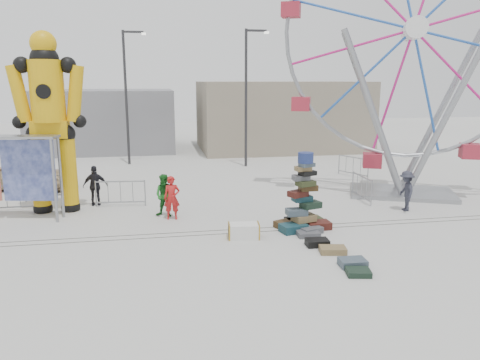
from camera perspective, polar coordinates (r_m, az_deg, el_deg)
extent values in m
plane|color=#9E9E99|center=(15.49, -1.13, -7.25)|extent=(90.00, 90.00, 0.00)
cube|color=#47443F|center=(16.05, -1.47, -6.54)|extent=(40.00, 0.04, 0.01)
cube|color=#47443F|center=(16.43, -1.68, -6.10)|extent=(40.00, 0.04, 0.01)
cube|color=gray|center=(35.76, 4.94, 7.86)|extent=(12.00, 8.00, 5.00)
cube|color=gray|center=(36.74, -16.08, 7.08)|extent=(10.00, 8.00, 4.40)
cylinder|color=#2D2D30|center=(27.96, 0.73, 9.80)|extent=(0.16, 0.16, 8.00)
cube|color=#2D2D30|center=(28.19, 2.01, 17.74)|extent=(1.20, 0.15, 0.12)
cube|color=silver|center=(28.32, 3.25, 17.50)|extent=(0.25, 0.25, 0.12)
cylinder|color=#2D2D30|center=(29.51, -13.70, 9.58)|extent=(0.16, 0.16, 8.00)
cube|color=#2D2D30|center=(29.58, -12.89, 17.20)|extent=(1.20, 0.15, 0.12)
cube|color=silver|center=(29.56, -11.66, 17.06)|extent=(0.25, 0.25, 0.12)
cube|color=#173B45|center=(16.28, 6.51, -5.83)|extent=(1.01, 0.81, 0.29)
cube|color=#451812|center=(16.75, 9.54, -5.44)|extent=(0.86, 0.62, 0.27)
cube|color=#402C14|center=(16.75, 5.63, -5.37)|extent=(0.92, 0.79, 0.24)
cube|color=#2F371B|center=(17.21, 8.59, -4.93)|extent=(0.86, 0.65, 0.27)
cube|color=#505257|center=(16.25, 8.62, -6.05)|extent=(0.88, 0.74, 0.22)
cube|color=black|center=(17.16, 6.78, -4.97)|extent=(0.77, 0.56, 0.24)
cube|color=olive|center=(16.57, 7.79, -4.58)|extent=(0.89, 0.73, 0.24)
cube|color=#404F5C|center=(16.40, 6.92, -3.89)|extent=(0.71, 0.49, 0.22)
cube|color=black|center=(16.54, 8.61, -3.00)|extent=(0.80, 0.66, 0.22)
cube|color=#173B45|center=(16.53, 7.58, -2.23)|extent=(0.72, 0.53, 0.20)
cube|color=#451812|center=(16.34, 7.08, -1.66)|extent=(0.77, 0.67, 0.20)
cube|color=#402C14|center=(16.42, 8.31, -0.92)|extent=(0.62, 0.44, 0.20)
cube|color=#2F371B|center=(16.21, 8.01, -0.40)|extent=(0.72, 0.58, 0.18)
cube|color=#505257|center=(16.24, 7.45, 0.28)|extent=(0.58, 0.41, 0.18)
cube|color=black|center=(16.23, 8.23, 0.84)|extent=(0.65, 0.54, 0.15)
cube|color=olive|center=(16.18, 7.70, 1.38)|extent=(0.57, 0.41, 0.15)
cube|color=#404F5C|center=(16.12, 8.15, 1.85)|extent=(0.59, 0.49, 0.13)
cylinder|color=navy|center=(16.09, 8.01, 2.71)|extent=(0.53, 0.53, 0.35)
sphere|color=black|center=(20.17, -22.87, -3.19)|extent=(0.73, 0.73, 0.73)
cylinder|color=#DBA30B|center=(19.87, -23.20, 0.70)|extent=(0.67, 0.67, 3.08)
sphere|color=black|center=(19.65, -23.58, 5.10)|extent=(0.77, 0.77, 0.77)
sphere|color=black|center=(19.95, -19.91, -3.12)|extent=(0.73, 0.73, 0.73)
cylinder|color=#DBA30B|center=(19.65, -20.20, 0.82)|extent=(0.67, 0.67, 3.08)
sphere|color=black|center=(19.43, -20.53, 5.28)|extent=(0.77, 0.77, 0.77)
cube|color=#DBA30B|center=(19.51, -22.11, 5.75)|extent=(1.35, 0.77, 0.67)
cylinder|color=#DBA30B|center=(19.42, -22.45, 9.98)|extent=(1.25, 1.25, 2.31)
sphere|color=black|center=(19.43, -22.73, 13.38)|extent=(1.06, 1.06, 1.06)
sphere|color=#DBA30B|center=(19.46, -22.87, 15.07)|extent=(0.96, 0.96, 0.96)
sphere|color=black|center=(19.61, -25.07, 12.60)|extent=(0.62, 0.62, 0.62)
cylinder|color=#DBA30B|center=(19.66, -25.34, 9.47)|extent=(0.79, 0.50, 2.17)
sphere|color=black|center=(19.74, -25.33, 6.39)|extent=(0.50, 0.50, 0.50)
sphere|color=black|center=(19.27, -20.25, 13.01)|extent=(0.62, 0.62, 0.62)
cylinder|color=#DBA30B|center=(19.24, -19.45, 9.90)|extent=(0.79, 0.50, 2.17)
sphere|color=black|center=(19.28, -18.94, 6.78)|extent=(0.50, 0.50, 0.50)
cube|color=gray|center=(22.61, 19.09, -1.45)|extent=(5.22, 4.24, 0.18)
cylinder|color=gray|center=(21.15, 16.08, 7.54)|extent=(3.01, 1.45, 7.34)
cylinder|color=gray|center=(21.53, 23.84, 7.05)|extent=(3.01, 1.45, 7.34)
cylinder|color=gray|center=(22.77, 15.83, 7.85)|extent=(3.01, 1.45, 7.34)
cylinder|color=gray|center=(23.12, 23.06, 7.40)|extent=(3.01, 1.45, 7.34)
cylinder|color=white|center=(22.14, 20.42, 16.84)|extent=(1.60, 2.19, 0.90)
torus|color=gray|center=(22.14, 20.42, 16.84)|extent=(10.27, 4.39, 11.04)
cube|color=maroon|center=(22.37, 19.31, 1.70)|extent=(1.06, 1.06, 0.63)
cylinder|color=gray|center=(18.49, -21.35, 0.12)|extent=(0.10, 0.10, 3.12)
cube|color=navy|center=(18.84, -24.37, 1.05)|extent=(1.95, 0.39, 2.29)
cube|color=silver|center=(15.57, 0.47, -6.22)|extent=(1.08, 0.70, 0.48)
cube|color=#2F371B|center=(16.77, 6.70, -5.41)|extent=(0.84, 0.59, 0.22)
cube|color=#505257|center=(15.92, 8.32, -6.52)|extent=(0.74, 0.55, 0.17)
cube|color=black|center=(15.08, 9.39, -7.53)|extent=(0.73, 0.52, 0.22)
cube|color=olive|center=(14.58, 11.25, -8.36)|extent=(0.86, 0.64, 0.19)
cube|color=#404F5C|center=(13.71, 13.57, -9.77)|extent=(0.76, 0.57, 0.22)
cube|color=black|center=(13.19, 14.24, -10.84)|extent=(0.72, 0.64, 0.16)
imported|color=#B01919|center=(17.65, -8.30, -2.17)|extent=(0.62, 0.42, 1.64)
imported|color=#18611D|center=(18.05, -9.12, -1.88)|extent=(0.98, 0.89, 1.64)
imported|color=black|center=(20.27, -17.23, -0.67)|extent=(1.00, 0.45, 1.68)
imported|color=#262732|center=(19.75, 19.60, -1.26)|extent=(0.78, 1.14, 1.62)
imported|color=tan|center=(24.53, -24.33, 0.38)|extent=(4.74, 3.16, 1.21)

